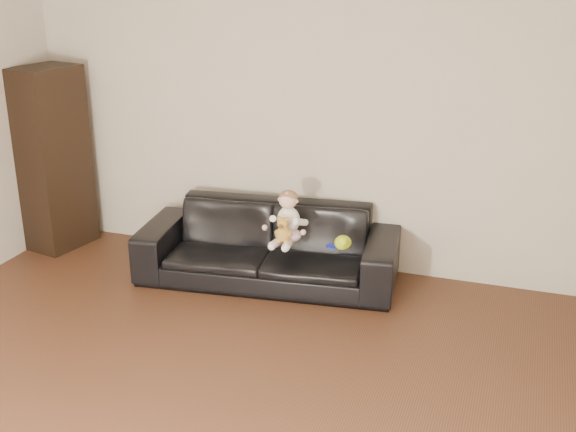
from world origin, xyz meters
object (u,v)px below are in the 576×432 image
at_px(toy_green, 343,243).
at_px(toy_blue_disc, 332,246).
at_px(cabinet, 53,159).
at_px(baby, 288,220).
at_px(teddy_bear, 283,230).
at_px(toy_rattle, 343,244).
at_px(sofa, 268,245).

bearing_deg(toy_green, toy_blue_disc, 172.03).
distance_m(cabinet, baby, 2.36).
bearing_deg(teddy_bear, toy_blue_disc, 16.73).
xyz_separation_m(toy_rattle, toy_blue_disc, (-0.09, -0.01, -0.03)).
relative_size(cabinet, toy_green, 10.41).
bearing_deg(cabinet, toy_rattle, 7.35).
bearing_deg(cabinet, sofa, 8.52).
height_order(cabinet, toy_blue_disc, cabinet).
xyz_separation_m(cabinet, toy_blue_disc, (2.71, -0.20, -0.42)).
xyz_separation_m(sofa, cabinet, (-2.13, 0.10, 0.52)).
height_order(baby, toy_blue_disc, baby).
bearing_deg(sofa, cabinet, 170.94).
distance_m(sofa, teddy_bear, 0.42).
height_order(toy_rattle, toy_blue_disc, toy_rattle).
relative_size(sofa, toy_blue_disc, 21.86).
bearing_deg(teddy_bear, baby, 88.85).
xyz_separation_m(toy_green, toy_rattle, (-0.00, 0.02, -0.02)).
xyz_separation_m(baby, toy_green, (0.46, 0.00, -0.13)).
distance_m(teddy_bear, toy_green, 0.48).
bearing_deg(baby, toy_green, -0.01).
height_order(baby, toy_green, baby).
xyz_separation_m(cabinet, baby, (2.34, -0.21, -0.23)).
height_order(sofa, toy_blue_disc, sofa).
bearing_deg(sofa, toy_blue_disc, -16.11).
relative_size(sofa, cabinet, 1.28).
bearing_deg(toy_blue_disc, sofa, 170.26).
bearing_deg(sofa, toy_rattle, -13.95).
bearing_deg(toy_blue_disc, toy_rattle, 7.27).
bearing_deg(toy_blue_disc, cabinet, 175.79).
bearing_deg(toy_green, teddy_bear, -163.32).
xyz_separation_m(sofa, toy_green, (0.67, -0.11, 0.15)).
height_order(sofa, cabinet, cabinet).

